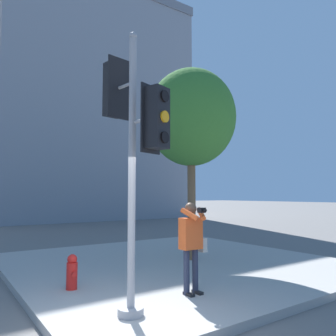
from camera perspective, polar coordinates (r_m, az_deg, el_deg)
The scene contains 6 objects.
sidewalk_corner at distance 9.18m, azimuth 0.94°, elevation -16.32°, with size 8.00×8.00×0.15m.
traffic_signal_pole at distance 5.11m, azimuth -6.03°, elevation 6.06°, with size 0.61×1.29×4.34m.
person_photographer at distance 6.11m, azimuth 4.17°, elevation -12.19°, with size 0.58×0.54×1.64m.
street_tree at distance 9.47m, azimuth 4.04°, elevation 8.67°, with size 2.53×2.53×5.38m.
fire_hydrant at distance 6.74m, azimuth -16.38°, elevation -16.99°, with size 0.20×0.26×0.65m.
building_right at distance 31.36m, azimuth -14.60°, elevation 9.45°, with size 15.61×12.89×18.99m.
Camera 1 is at (-1.74, -3.80, 1.92)m, focal length 35.00 mm.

